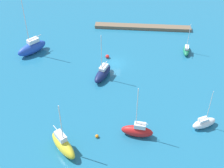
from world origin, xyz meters
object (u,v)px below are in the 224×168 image
at_px(pier_dock, 143,27).
at_px(sailboat_green_outer_mooring, 186,50).
at_px(mooring_buoy_red, 107,56).
at_px(sailboat_white_mid_basin, 204,123).
at_px(mooring_buoy_orange, 97,136).
at_px(sailboat_red_east_end, 137,131).
at_px(sailboat_yellow_near_pier, 63,145).
at_px(sailboat_navy_inner_mooring, 103,73).
at_px(sailboat_blue_off_beacon, 32,47).

xyz_separation_m(pier_dock, sailboat_green_outer_mooring, (-10.17, 10.29, 0.35)).
distance_m(sailboat_green_outer_mooring, mooring_buoy_red, 18.50).
bearing_deg(pier_dock, sailboat_white_mid_basin, 108.01).
bearing_deg(sailboat_white_mid_basin, sailboat_green_outer_mooring, 65.48).
bearing_deg(mooring_buoy_orange, sailboat_red_east_end, -171.61).
xyz_separation_m(sailboat_yellow_near_pier, mooring_buoy_red, (-4.86, -26.90, -1.00)).
distance_m(sailboat_white_mid_basin, sailboat_yellow_near_pier, 24.83).
height_order(sailboat_navy_inner_mooring, sailboat_green_outer_mooring, sailboat_navy_inner_mooring).
relative_size(mooring_buoy_red, mooring_buoy_orange, 1.41).
distance_m(sailboat_navy_inner_mooring, mooring_buoy_orange, 16.67).
xyz_separation_m(sailboat_white_mid_basin, mooring_buoy_orange, (18.60, 3.97, -0.62)).
bearing_deg(pier_dock, sailboat_blue_off_beacon, 27.38).
height_order(sailboat_white_mid_basin, sailboat_yellow_near_pier, sailboat_yellow_near_pier).
distance_m(sailboat_navy_inner_mooring, sailboat_yellow_near_pier, 20.33).
bearing_deg(pier_dock, mooring_buoy_orange, 78.50).
height_order(sailboat_navy_inner_mooring, sailboat_yellow_near_pier, sailboat_yellow_near_pier).
bearing_deg(sailboat_red_east_end, sailboat_yellow_near_pier, 25.37).
xyz_separation_m(sailboat_yellow_near_pier, sailboat_blue_off_beacon, (12.65, -27.62, 0.07)).
height_order(pier_dock, sailboat_yellow_near_pier, sailboat_yellow_near_pier).
bearing_deg(sailboat_white_mid_basin, pier_dock, 81.59).
bearing_deg(mooring_buoy_red, sailboat_red_east_end, 107.53).
bearing_deg(sailboat_white_mid_basin, mooring_buoy_red, 107.33).
bearing_deg(sailboat_blue_off_beacon, mooring_buoy_orange, 78.18).
distance_m(sailboat_white_mid_basin, mooring_buoy_red, 27.35).
distance_m(pier_dock, sailboat_red_east_end, 36.64).
bearing_deg(mooring_buoy_red, sailboat_blue_off_beacon, -2.35).
height_order(sailboat_blue_off_beacon, mooring_buoy_orange, sailboat_blue_off_beacon).
height_order(pier_dock, sailboat_white_mid_basin, sailboat_white_mid_basin).
distance_m(sailboat_yellow_near_pier, mooring_buoy_orange, 6.17).
bearing_deg(sailboat_green_outer_mooring, pier_dock, 51.78).
bearing_deg(sailboat_red_east_end, sailboat_blue_off_beacon, -37.33).
distance_m(sailboat_red_east_end, mooring_buoy_orange, 7.00).
bearing_deg(sailboat_green_outer_mooring, mooring_buoy_orange, 154.00).
xyz_separation_m(sailboat_navy_inner_mooring, sailboat_red_east_end, (-7.53, 15.63, 0.10)).
relative_size(sailboat_green_outer_mooring, mooring_buoy_orange, 12.01).
bearing_deg(sailboat_blue_off_beacon, mooring_buoy_red, 129.75).
relative_size(sailboat_navy_inner_mooring, mooring_buoy_red, 12.11).
xyz_separation_m(pier_dock, sailboat_white_mid_basin, (-10.94, 33.67, 0.51)).
distance_m(sailboat_yellow_near_pier, sailboat_blue_off_beacon, 30.38).
height_order(sailboat_white_mid_basin, mooring_buoy_red, sailboat_white_mid_basin).
relative_size(sailboat_yellow_near_pier, mooring_buoy_red, 12.12).
relative_size(sailboat_yellow_near_pier, mooring_buoy_orange, 17.03).
distance_m(sailboat_white_mid_basin, sailboat_blue_off_beacon, 41.78).
relative_size(sailboat_navy_inner_mooring, sailboat_red_east_end, 0.98).
relative_size(pier_dock, sailboat_red_east_end, 2.32).
height_order(sailboat_navy_inner_mooring, sailboat_blue_off_beacon, sailboat_blue_off_beacon).
bearing_deg(sailboat_navy_inner_mooring, sailboat_red_east_end, 45.81).
distance_m(sailboat_white_mid_basin, sailboat_navy_inner_mooring, 23.05).
distance_m(sailboat_white_mid_basin, sailboat_green_outer_mooring, 23.39).
height_order(sailboat_green_outer_mooring, sailboat_blue_off_beacon, sailboat_blue_off_beacon).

